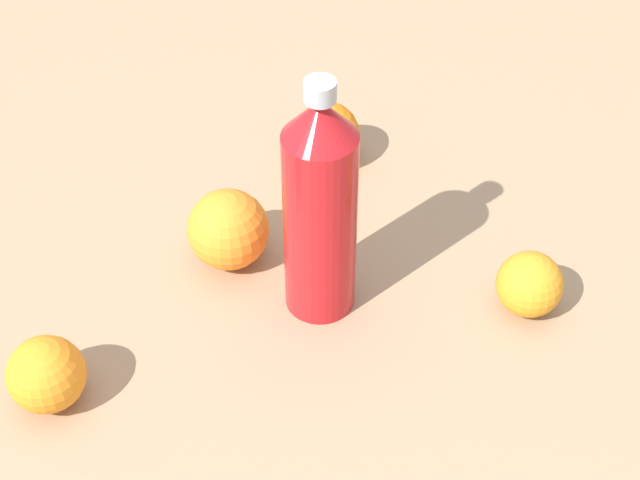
# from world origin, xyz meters

# --- Properties ---
(ground_plane) EXTENTS (2.40, 2.40, 0.00)m
(ground_plane) POSITION_xyz_m (0.00, 0.00, 0.00)
(ground_plane) COLOR #9E7F60
(water_bottle) EXTENTS (0.07, 0.07, 0.26)m
(water_bottle) POSITION_xyz_m (-0.01, -0.04, 0.12)
(water_bottle) COLOR red
(water_bottle) RESTS_ON ground_plane
(orange_0) EXTENTS (0.07, 0.07, 0.07)m
(orange_0) POSITION_xyz_m (-0.26, -0.12, 0.03)
(orange_0) COLOR orange
(orange_0) RESTS_ON ground_plane
(orange_1) EXTENTS (0.06, 0.06, 0.06)m
(orange_1) POSITION_xyz_m (0.18, -0.08, 0.03)
(orange_1) COLOR orange
(orange_1) RESTS_ON ground_plane
(orange_2) EXTENTS (0.08, 0.08, 0.08)m
(orange_2) POSITION_xyz_m (-0.09, 0.03, 0.04)
(orange_2) COLOR orange
(orange_2) RESTS_ON ground_plane
(orange_3) EXTENTS (0.07, 0.07, 0.07)m
(orange_3) POSITION_xyz_m (0.03, 0.18, 0.04)
(orange_3) COLOR orange
(orange_3) RESTS_ON ground_plane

